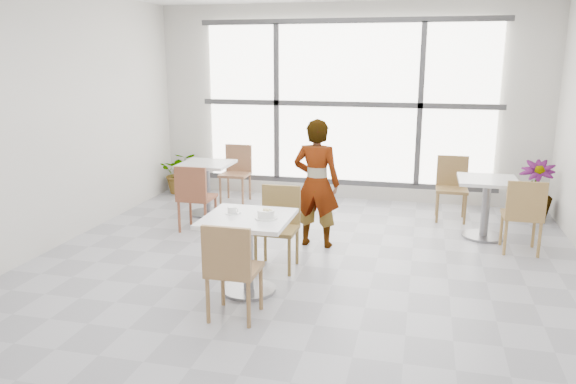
% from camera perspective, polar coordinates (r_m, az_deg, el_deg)
% --- Properties ---
extents(floor, '(7.00, 7.00, 0.00)m').
position_cam_1_polar(floor, '(5.67, 0.74, -9.16)').
color(floor, '#9E9EA5').
rests_on(floor, ground).
extents(wall_back, '(6.00, 0.00, 6.00)m').
position_cam_1_polar(wall_back, '(8.70, 6.08, 9.01)').
color(wall_back, silver).
rests_on(wall_back, ground).
extents(wall_front, '(6.00, 0.00, 6.00)m').
position_cam_1_polar(wall_front, '(2.10, -21.56, -6.88)').
color(wall_front, silver).
rests_on(wall_front, ground).
extents(wall_left, '(0.00, 7.00, 7.00)m').
position_cam_1_polar(wall_left, '(6.62, -25.56, 6.29)').
color(wall_left, silver).
rests_on(wall_left, ground).
extents(window, '(4.60, 0.07, 2.52)m').
position_cam_1_polar(window, '(8.63, 6.02, 8.97)').
color(window, white).
rests_on(window, ground).
extents(main_table, '(0.80, 0.80, 0.75)m').
position_cam_1_polar(main_table, '(5.28, -4.14, -4.89)').
color(main_table, white).
rests_on(main_table, ground).
extents(chair_near, '(0.42, 0.42, 0.87)m').
position_cam_1_polar(chair_near, '(4.72, -5.86, -7.50)').
color(chair_near, '#A17648').
rests_on(chair_near, ground).
extents(chair_far, '(0.42, 0.42, 0.87)m').
position_cam_1_polar(chair_far, '(5.92, -0.96, -3.01)').
color(chair_far, olive).
rests_on(chair_far, ground).
extents(oatmeal_bowl, '(0.21, 0.21, 0.09)m').
position_cam_1_polar(oatmeal_bowl, '(5.12, -2.27, -2.27)').
color(oatmeal_bowl, white).
rests_on(oatmeal_bowl, main_table).
extents(coffee_cup, '(0.16, 0.13, 0.07)m').
position_cam_1_polar(coffee_cup, '(5.31, -5.77, -1.91)').
color(coffee_cup, white).
rests_on(coffee_cup, main_table).
extents(person, '(0.58, 0.40, 1.52)m').
position_cam_1_polar(person, '(6.51, 2.94, 0.87)').
color(person, black).
rests_on(person, ground).
extents(bg_table_left, '(0.70, 0.70, 0.75)m').
position_cam_1_polar(bg_table_left, '(7.97, -8.35, 1.14)').
color(bg_table_left, silver).
rests_on(bg_table_left, ground).
extents(bg_table_right, '(0.70, 0.70, 0.75)m').
position_cam_1_polar(bg_table_right, '(7.28, 19.68, -0.74)').
color(bg_table_right, silver).
rests_on(bg_table_right, ground).
extents(bg_chair_left_near, '(0.42, 0.42, 0.87)m').
position_cam_1_polar(bg_chair_left_near, '(7.19, -9.59, -0.19)').
color(bg_chair_left_near, brown).
rests_on(bg_chair_left_near, ground).
extents(bg_chair_left_far, '(0.42, 0.42, 0.87)m').
position_cam_1_polar(bg_chair_left_far, '(8.68, -5.29, 2.35)').
color(bg_chair_left_far, '#916344').
rests_on(bg_chair_left_far, ground).
extents(bg_chair_right_near, '(0.42, 0.42, 0.87)m').
position_cam_1_polar(bg_chair_right_near, '(6.82, 23.01, -1.86)').
color(bg_chair_right_near, '#A37C44').
rests_on(bg_chair_right_near, ground).
extents(bg_chair_right_far, '(0.42, 0.42, 0.87)m').
position_cam_1_polar(bg_chair_right_far, '(8.00, 16.46, 0.85)').
color(bg_chair_right_far, olive).
rests_on(bg_chair_right_far, ground).
extents(plant_left, '(0.78, 0.73, 0.69)m').
position_cam_1_polar(plant_left, '(9.34, -11.01, 1.98)').
color(plant_left, '#41803C').
rests_on(plant_left, ground).
extents(plant_right, '(0.56, 0.56, 0.83)m').
position_cam_1_polar(plant_right, '(8.34, 24.00, 0.13)').
color(plant_right, '#52863B').
rests_on(plant_right, ground).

